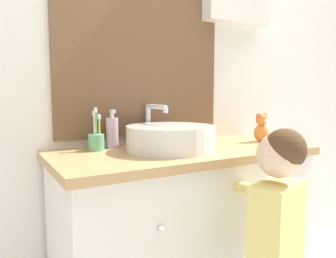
# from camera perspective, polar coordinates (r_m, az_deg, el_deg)

# --- Properties ---
(wall_back) EXTENTS (3.20, 0.18, 2.50)m
(wall_back) POSITION_cam_1_polar(r_m,az_deg,el_deg) (1.72, -2.02, 14.52)
(wall_back) COLOR silver
(wall_back) RESTS_ON ground_plane
(vanity_counter) EXTENTS (1.15, 0.53, 0.79)m
(vanity_counter) POSITION_cam_1_polar(r_m,az_deg,el_deg) (1.57, 2.72, -17.75)
(vanity_counter) COLOR silver
(vanity_counter) RESTS_ON ground_plane
(sink_basin) EXTENTS (0.39, 0.43, 0.20)m
(sink_basin) POSITION_cam_1_polar(r_m,az_deg,el_deg) (1.42, 0.44, -1.46)
(sink_basin) COLOR silver
(sink_basin) RESTS_ON vanity_counter
(toothbrush_holder) EXTENTS (0.07, 0.07, 0.19)m
(toothbrush_holder) POSITION_cam_1_polar(r_m,az_deg,el_deg) (1.44, -12.38, -2.02)
(toothbrush_holder) COLOR #66B27F
(toothbrush_holder) RESTS_ON vanity_counter
(soap_dispenser) EXTENTS (0.05, 0.05, 0.17)m
(soap_dispenser) POSITION_cam_1_polar(r_m,az_deg,el_deg) (1.50, -9.69, -0.56)
(soap_dispenser) COLOR #CCA3BC
(soap_dispenser) RESTS_ON vanity_counter
(child_figure) EXTENTS (0.24, 0.46, 0.92)m
(child_figure) POSITION_cam_1_polar(r_m,az_deg,el_deg) (1.26, 18.22, -17.98)
(child_figure) COLOR slate
(child_figure) RESTS_ON ground_plane
(teddy_bear) EXTENTS (0.08, 0.07, 0.15)m
(teddy_bear) POSITION_cam_1_polar(r_m,az_deg,el_deg) (1.74, 15.97, 0.16)
(teddy_bear) COLOR orange
(teddy_bear) RESTS_ON vanity_counter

